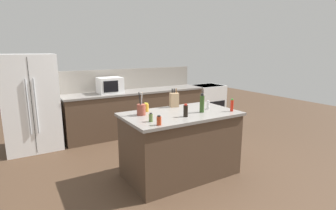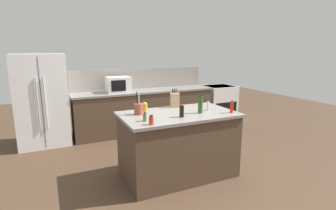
{
  "view_description": "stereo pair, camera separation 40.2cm",
  "coord_description": "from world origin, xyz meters",
  "px_view_note": "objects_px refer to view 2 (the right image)",
  "views": [
    {
      "loc": [
        -2.01,
        -3.03,
        1.83
      ],
      "look_at": [
        0.0,
        0.35,
        0.99
      ],
      "focal_mm": 28.0,
      "sensor_mm": 36.0,
      "label": 1
    },
    {
      "loc": [
        -1.66,
        -3.22,
        1.83
      ],
      "look_at": [
        0.0,
        0.35,
        0.99
      ],
      "focal_mm": 28.0,
      "sensor_mm": 36.0,
      "label": 2
    }
  ],
  "objects_px": {
    "spice_jar_paprika": "(151,120)",
    "olive_oil_bottle": "(200,104)",
    "salt_shaker": "(208,106)",
    "utensil_crock": "(139,109)",
    "honey_jar": "(145,107)",
    "spice_jar_oregano": "(145,117)",
    "hot_sauce_bottle": "(232,107)",
    "refrigerator": "(42,100)",
    "range_oven": "(219,103)",
    "microwave": "(118,84)",
    "soy_sauce_bottle": "(182,111)",
    "knife_block": "(175,100)"
  },
  "relations": [
    {
      "from": "range_oven",
      "to": "microwave",
      "type": "distance_m",
      "value": 2.67
    },
    {
      "from": "knife_block",
      "to": "spice_jar_paprika",
      "type": "relative_size",
      "value": 2.43
    },
    {
      "from": "salt_shaker",
      "to": "soy_sauce_bottle",
      "type": "distance_m",
      "value": 0.58
    },
    {
      "from": "hot_sauce_bottle",
      "to": "knife_block",
      "type": "bearing_deg",
      "value": 129.5
    },
    {
      "from": "utensil_crock",
      "to": "honey_jar",
      "type": "distance_m",
      "value": 0.22
    },
    {
      "from": "spice_jar_oregano",
      "to": "hot_sauce_bottle",
      "type": "height_order",
      "value": "hot_sauce_bottle"
    },
    {
      "from": "spice_jar_paprika",
      "to": "olive_oil_bottle",
      "type": "relative_size",
      "value": 0.44
    },
    {
      "from": "refrigerator",
      "to": "olive_oil_bottle",
      "type": "height_order",
      "value": "refrigerator"
    },
    {
      "from": "spice_jar_oregano",
      "to": "honey_jar",
      "type": "height_order",
      "value": "honey_jar"
    },
    {
      "from": "spice_jar_oregano",
      "to": "salt_shaker",
      "type": "bearing_deg",
      "value": 9.49
    },
    {
      "from": "spice_jar_oregano",
      "to": "soy_sauce_bottle",
      "type": "distance_m",
      "value": 0.52
    },
    {
      "from": "knife_block",
      "to": "soy_sauce_bottle",
      "type": "height_order",
      "value": "knife_block"
    },
    {
      "from": "spice_jar_paprika",
      "to": "salt_shaker",
      "type": "xyz_separation_m",
      "value": [
        1.05,
        0.36,
        0.01
      ]
    },
    {
      "from": "hot_sauce_bottle",
      "to": "honey_jar",
      "type": "bearing_deg",
      "value": 150.04
    },
    {
      "from": "refrigerator",
      "to": "range_oven",
      "type": "height_order",
      "value": "refrigerator"
    },
    {
      "from": "range_oven",
      "to": "olive_oil_bottle",
      "type": "bearing_deg",
      "value": -130.89
    },
    {
      "from": "refrigerator",
      "to": "honey_jar",
      "type": "bearing_deg",
      "value": -54.12
    },
    {
      "from": "hot_sauce_bottle",
      "to": "utensil_crock",
      "type": "bearing_deg",
      "value": 159.11
    },
    {
      "from": "utensil_crock",
      "to": "hot_sauce_bottle",
      "type": "xyz_separation_m",
      "value": [
        1.24,
        -0.47,
        0.0
      ]
    },
    {
      "from": "knife_block",
      "to": "salt_shaker",
      "type": "xyz_separation_m",
      "value": [
        0.35,
        -0.41,
        -0.05
      ]
    },
    {
      "from": "knife_block",
      "to": "olive_oil_bottle",
      "type": "height_order",
      "value": "knife_block"
    },
    {
      "from": "refrigerator",
      "to": "utensil_crock",
      "type": "relative_size",
      "value": 5.46
    },
    {
      "from": "range_oven",
      "to": "honey_jar",
      "type": "height_order",
      "value": "honey_jar"
    },
    {
      "from": "knife_block",
      "to": "microwave",
      "type": "bearing_deg",
      "value": 116.15
    },
    {
      "from": "refrigerator",
      "to": "microwave",
      "type": "relative_size",
      "value": 3.61
    },
    {
      "from": "hot_sauce_bottle",
      "to": "salt_shaker",
      "type": "bearing_deg",
      "value": 127.65
    },
    {
      "from": "microwave",
      "to": "hot_sauce_bottle",
      "type": "relative_size",
      "value": 2.61
    },
    {
      "from": "microwave",
      "to": "utensil_crock",
      "type": "bearing_deg",
      "value": -96.74
    },
    {
      "from": "hot_sauce_bottle",
      "to": "soy_sauce_bottle",
      "type": "distance_m",
      "value": 0.77
    },
    {
      "from": "microwave",
      "to": "spice_jar_oregano",
      "type": "distance_m",
      "value": 2.41
    },
    {
      "from": "honey_jar",
      "to": "spice_jar_oregano",
      "type": "bearing_deg",
      "value": -109.9
    },
    {
      "from": "utensil_crock",
      "to": "olive_oil_bottle",
      "type": "bearing_deg",
      "value": -19.99
    },
    {
      "from": "microwave",
      "to": "knife_block",
      "type": "height_order",
      "value": "microwave"
    },
    {
      "from": "spice_jar_oregano",
      "to": "utensil_crock",
      "type": "bearing_deg",
      "value": 83.76
    },
    {
      "from": "knife_block",
      "to": "salt_shaker",
      "type": "bearing_deg",
      "value": -36.51
    },
    {
      "from": "knife_block",
      "to": "hot_sauce_bottle",
      "type": "relative_size",
      "value": 1.57
    },
    {
      "from": "refrigerator",
      "to": "microwave",
      "type": "height_order",
      "value": "refrigerator"
    },
    {
      "from": "utensil_crock",
      "to": "honey_jar",
      "type": "bearing_deg",
      "value": 46.06
    },
    {
      "from": "utensil_crock",
      "to": "honey_jar",
      "type": "xyz_separation_m",
      "value": [
        0.15,
        0.15,
        -0.02
      ]
    },
    {
      "from": "spice_jar_paprika",
      "to": "olive_oil_bottle",
      "type": "height_order",
      "value": "olive_oil_bottle"
    },
    {
      "from": "knife_block",
      "to": "honey_jar",
      "type": "height_order",
      "value": "knife_block"
    },
    {
      "from": "soy_sauce_bottle",
      "to": "spice_jar_oregano",
      "type": "bearing_deg",
      "value": 177.82
    },
    {
      "from": "olive_oil_bottle",
      "to": "refrigerator",
      "type": "bearing_deg",
      "value": 130.95
    },
    {
      "from": "microwave",
      "to": "salt_shaker",
      "type": "xyz_separation_m",
      "value": [
        0.78,
        -2.22,
        -0.1
      ]
    },
    {
      "from": "salt_shaker",
      "to": "olive_oil_bottle",
      "type": "xyz_separation_m",
      "value": [
        -0.2,
        -0.11,
        0.07
      ]
    },
    {
      "from": "range_oven",
      "to": "honey_jar",
      "type": "bearing_deg",
      "value": -145.11
    },
    {
      "from": "salt_shaker",
      "to": "hot_sauce_bottle",
      "type": "bearing_deg",
      "value": -52.35
    },
    {
      "from": "range_oven",
      "to": "soy_sauce_bottle",
      "type": "distance_m",
      "value": 3.42
    },
    {
      "from": "range_oven",
      "to": "microwave",
      "type": "height_order",
      "value": "microwave"
    },
    {
      "from": "salt_shaker",
      "to": "microwave",
      "type": "bearing_deg",
      "value": 109.4
    }
  ]
}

